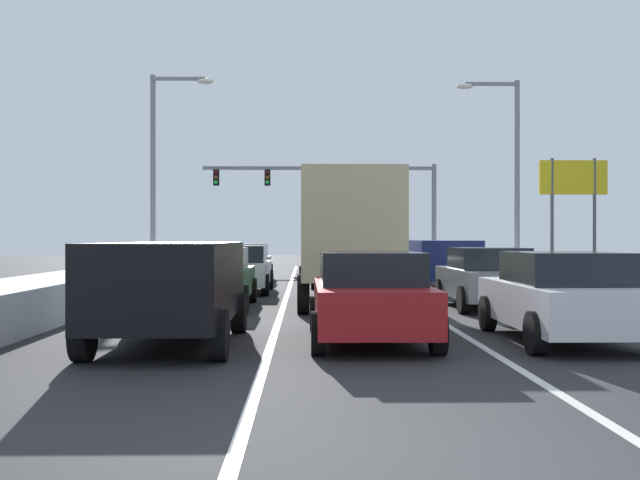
{
  "coord_description": "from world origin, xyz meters",
  "views": [
    {
      "loc": [
        -1.14,
        -5.69,
        1.74
      ],
      "look_at": [
        -0.48,
        29.64,
        1.67
      ],
      "focal_mm": 44.26,
      "sensor_mm": 36.0,
      "label": 1
    }
  ],
  "objects_px": {
    "sedan_gray_right_lane_second": "(487,278)",
    "suv_black_left_lane_nearest": "(171,283)",
    "sedan_red_center_lane_nearest": "(370,296)",
    "street_lamp_left_mid": "(161,158)",
    "sedan_green_left_lane_second": "(213,277)",
    "roadside_sign_right": "(573,190)",
    "sedan_silver_center_lane_third": "(338,265)",
    "suv_navy_right_lane_third": "(440,260)",
    "box_truck_center_lane_second": "(347,232)",
    "traffic_light_gantry": "(346,186)",
    "sedan_white_left_lane_third": "(240,269)",
    "sedan_tan_center_lane_fourth": "(334,261)",
    "street_lamp_right_mid": "(509,161)",
    "sedan_gray_left_lane_fourth": "(247,262)",
    "suv_maroon_right_lane_fourth": "(407,255)",
    "sedan_white_right_lane_nearest": "(562,296)"
  },
  "relations": [
    {
      "from": "suv_maroon_right_lane_fourth",
      "to": "sedan_gray_left_lane_fourth",
      "type": "height_order",
      "value": "suv_maroon_right_lane_fourth"
    },
    {
      "from": "suv_maroon_right_lane_fourth",
      "to": "sedan_tan_center_lane_fourth",
      "type": "bearing_deg",
      "value": 174.76
    },
    {
      "from": "traffic_light_gantry",
      "to": "roadside_sign_right",
      "type": "distance_m",
      "value": 14.58
    },
    {
      "from": "sedan_silver_center_lane_third",
      "to": "roadside_sign_right",
      "type": "bearing_deg",
      "value": 36.34
    },
    {
      "from": "suv_navy_right_lane_third",
      "to": "box_truck_center_lane_second",
      "type": "relative_size",
      "value": 0.68
    },
    {
      "from": "sedan_red_center_lane_nearest",
      "to": "sedan_silver_center_lane_third",
      "type": "distance_m",
      "value": 15.12
    },
    {
      "from": "sedan_red_center_lane_nearest",
      "to": "roadside_sign_right",
      "type": "distance_m",
      "value": 26.34
    },
    {
      "from": "suv_navy_right_lane_third",
      "to": "sedan_white_left_lane_third",
      "type": "xyz_separation_m",
      "value": [
        -6.66,
        -1.24,
        -0.25
      ]
    },
    {
      "from": "sedan_gray_right_lane_second",
      "to": "suv_black_left_lane_nearest",
      "type": "distance_m",
      "value": 9.46
    },
    {
      "from": "traffic_light_gantry",
      "to": "street_lamp_right_mid",
      "type": "xyz_separation_m",
      "value": [
        6.02,
        -14.5,
        0.08
      ]
    },
    {
      "from": "suv_navy_right_lane_third",
      "to": "sedan_white_left_lane_third",
      "type": "distance_m",
      "value": 6.78
    },
    {
      "from": "sedan_red_center_lane_nearest",
      "to": "box_truck_center_lane_second",
      "type": "xyz_separation_m",
      "value": [
        -0.0,
        7.32,
        1.14
      ]
    },
    {
      "from": "sedan_white_left_lane_third",
      "to": "traffic_light_gantry",
      "type": "distance_m",
      "value": 22.66
    },
    {
      "from": "sedan_tan_center_lane_fourth",
      "to": "street_lamp_right_mid",
      "type": "bearing_deg",
      "value": -11.56
    },
    {
      "from": "suv_black_left_lane_nearest",
      "to": "roadside_sign_right",
      "type": "height_order",
      "value": "roadside_sign_right"
    },
    {
      "from": "suv_black_left_lane_nearest",
      "to": "street_lamp_right_mid",
      "type": "height_order",
      "value": "street_lamp_right_mid"
    },
    {
      "from": "street_lamp_left_mid",
      "to": "suv_black_left_lane_nearest",
      "type": "bearing_deg",
      "value": -79.23
    },
    {
      "from": "suv_navy_right_lane_third",
      "to": "sedan_silver_center_lane_third",
      "type": "height_order",
      "value": "suv_navy_right_lane_third"
    },
    {
      "from": "sedan_white_left_lane_third",
      "to": "sedan_red_center_lane_nearest",
      "type": "bearing_deg",
      "value": -75.31
    },
    {
      "from": "sedan_white_right_lane_nearest",
      "to": "box_truck_center_lane_second",
      "type": "bearing_deg",
      "value": 113.77
    },
    {
      "from": "sedan_green_left_lane_second",
      "to": "sedan_gray_left_lane_fourth",
      "type": "distance_m",
      "value": 12.46
    },
    {
      "from": "sedan_gray_right_lane_second",
      "to": "sedan_green_left_lane_second",
      "type": "relative_size",
      "value": 1.0
    },
    {
      "from": "sedan_red_center_lane_nearest",
      "to": "sedan_gray_right_lane_second",
      "type": "bearing_deg",
      "value": 61.44
    },
    {
      "from": "traffic_light_gantry",
      "to": "street_lamp_left_mid",
      "type": "xyz_separation_m",
      "value": [
        -8.51,
        -13.91,
        0.24
      ]
    },
    {
      "from": "suv_black_left_lane_nearest",
      "to": "roadside_sign_right",
      "type": "relative_size",
      "value": 0.89
    },
    {
      "from": "suv_navy_right_lane_third",
      "to": "sedan_green_left_lane_second",
      "type": "height_order",
      "value": "suv_navy_right_lane_third"
    },
    {
      "from": "sedan_silver_center_lane_third",
      "to": "street_lamp_right_mid",
      "type": "relative_size",
      "value": 0.54
    },
    {
      "from": "suv_maroon_right_lane_fourth",
      "to": "sedan_silver_center_lane_third",
      "type": "distance_m",
      "value": 6.38
    },
    {
      "from": "sedan_white_left_lane_third",
      "to": "sedan_gray_left_lane_fourth",
      "type": "xyz_separation_m",
      "value": [
        -0.3,
        6.91,
        0.0
      ]
    },
    {
      "from": "suv_black_left_lane_nearest",
      "to": "roadside_sign_right",
      "type": "xyz_separation_m",
      "value": [
        14.75,
        23.83,
        3.0
      ]
    },
    {
      "from": "sedan_white_left_lane_third",
      "to": "sedan_gray_left_lane_fourth",
      "type": "height_order",
      "value": "same"
    },
    {
      "from": "suv_navy_right_lane_third",
      "to": "street_lamp_left_mid",
      "type": "bearing_deg",
      "value": 147.92
    },
    {
      "from": "sedan_red_center_lane_nearest",
      "to": "suv_black_left_lane_nearest",
      "type": "bearing_deg",
      "value": -173.89
    },
    {
      "from": "sedan_silver_center_lane_third",
      "to": "suv_black_left_lane_nearest",
      "type": "distance_m",
      "value": 15.84
    },
    {
      "from": "roadside_sign_right",
      "to": "sedan_silver_center_lane_third",
      "type": "bearing_deg",
      "value": -143.66
    },
    {
      "from": "sedan_gray_right_lane_second",
      "to": "street_lamp_right_mid",
      "type": "xyz_separation_m",
      "value": [
        3.95,
        13.13,
        4.21
      ]
    },
    {
      "from": "sedan_green_left_lane_second",
      "to": "sedan_gray_left_lane_fourth",
      "type": "relative_size",
      "value": 1.0
    },
    {
      "from": "suv_navy_right_lane_third",
      "to": "roadside_sign_right",
      "type": "height_order",
      "value": "roadside_sign_right"
    },
    {
      "from": "sedan_gray_right_lane_second",
      "to": "box_truck_center_lane_second",
      "type": "relative_size",
      "value": 0.62
    },
    {
      "from": "sedan_silver_center_lane_third",
      "to": "box_truck_center_lane_second",
      "type": "bearing_deg",
      "value": -90.82
    },
    {
      "from": "suv_maroon_right_lane_fourth",
      "to": "street_lamp_left_mid",
      "type": "relative_size",
      "value": 0.57
    },
    {
      "from": "sedan_tan_center_lane_fourth",
      "to": "traffic_light_gantry",
      "type": "relative_size",
      "value": 0.32
    },
    {
      "from": "sedan_white_right_lane_nearest",
      "to": "street_lamp_right_mid",
      "type": "bearing_deg",
      "value": 77.97
    },
    {
      "from": "sedan_tan_center_lane_fourth",
      "to": "street_lamp_right_mid",
      "type": "relative_size",
      "value": 0.54
    },
    {
      "from": "sedan_silver_center_lane_third",
      "to": "suv_black_left_lane_nearest",
      "type": "relative_size",
      "value": 0.92
    },
    {
      "from": "suv_navy_right_lane_third",
      "to": "sedan_white_left_lane_third",
      "type": "height_order",
      "value": "suv_navy_right_lane_third"
    },
    {
      "from": "sedan_tan_center_lane_fourth",
      "to": "sedan_green_left_lane_second",
      "type": "distance_m",
      "value": 14.78
    },
    {
      "from": "sedan_white_right_lane_nearest",
      "to": "sedan_silver_center_lane_third",
      "type": "xyz_separation_m",
      "value": [
        -3.13,
        15.15,
        0.0
      ]
    },
    {
      "from": "sedan_gray_right_lane_second",
      "to": "traffic_light_gantry",
      "type": "relative_size",
      "value": 0.32
    },
    {
      "from": "sedan_red_center_lane_nearest",
      "to": "street_lamp_left_mid",
      "type": "distance_m",
      "value": 21.72
    }
  ]
}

